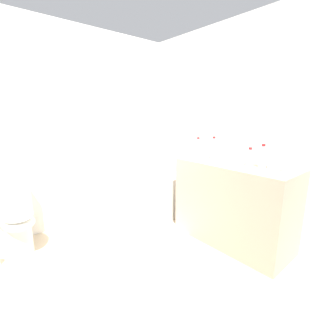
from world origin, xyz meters
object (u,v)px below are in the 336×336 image
Objects in this scene: water_bottle_2 at (214,148)px; soap_dish at (203,157)px; water_bottle_0 at (198,148)px; water_bottle_3 at (250,157)px; sink_faucet at (239,158)px; water_bottle_1 at (263,157)px; bathtub at (131,198)px; drinking_glass_1 at (271,163)px; drinking_glass_0 at (286,167)px; sink_basin at (229,161)px; bath_mat at (160,237)px; toilet at (16,219)px.

soap_dish is at bearing 108.51° from water_bottle_2.
water_bottle_0 is 0.67m from water_bottle_3.
water_bottle_0 is at bearing 108.45° from sink_faucet.
water_bottle_1 is at bearing -88.56° from water_bottle_0.
bathtub is at bearing 121.18° from sink_faucet.
water_bottle_0 is at bearing 95.08° from drinking_glass_1.
drinking_glass_0 is 0.83× the size of drinking_glass_1.
drinking_glass_1 is at bearing 74.13° from drinking_glass_0.
drinking_glass_1 is at bearing -74.82° from sink_basin.
drinking_glass_0 is (0.57, -1.70, 0.63)m from bathtub.
drinking_glass_0 reaches higher than soap_dish.
soap_dish is (-0.04, 0.12, -0.11)m from water_bottle_2.
bath_mat is at bearing 155.96° from water_bottle_2.
soap_dish is (-0.04, 0.57, -0.07)m from water_bottle_3.
water_bottle_3 reaches higher than toilet.
water_bottle_2 is 0.66m from drinking_glass_1.
sink_faucet is 1.27m from bath_mat.
water_bottle_2 is at bearing -71.49° from soap_dish.
water_bottle_1 reaches higher than sink_faucet.
sink_basin is 0.47m from water_bottle_0.
sink_basin is 0.35m from water_bottle_1.
water_bottle_0 is at bearing 62.68° from toilet.
drinking_glass_0 reaches higher than sink_basin.
water_bottle_2 is 3.16× the size of drinking_glass_0.
water_bottle_1 reaches higher than sink_basin.
sink_basin is at bearing 98.77° from water_bottle_1.
water_bottle_1 is at bearing -112.00° from sink_faucet.
water_bottle_2 is at bearing -57.41° from bathtub.
water_bottle_0 reaches higher than sink_basin.
water_bottle_1 reaches higher than drinking_glass_0.
water_bottle_2 is 0.46m from water_bottle_3.
water_bottle_1 reaches higher than bath_mat.
water_bottle_1 reaches higher than toilet.
water_bottle_2 reaches higher than soap_dish.
water_bottle_0 is 0.87m from drinking_glass_1.
water_bottle_2 reaches higher than sink_basin.
water_bottle_1 is 0.23m from drinking_glass_0.
drinking_glass_0 is at bearing -89.14° from water_bottle_3.
water_bottle_1 is 0.33× the size of bath_mat.
sink_basin is 3.90× the size of drinking_glass_0.
soap_dish is at bearing 113.74° from sink_faucet.
sink_basin is at bearing 51.12° from toilet.
bathtub is at bearing 128.38° from water_bottle_0.
sink_faucet is (0.69, -1.14, 0.62)m from bathtub.
water_bottle_0 is 1.28× the size of water_bottle_3.
toilet is 3.86× the size of water_bottle_3.
toilet is at bearing 156.54° from water_bottle_0.
bath_mat is at bearing 174.57° from water_bottle_0.
sink_faucet is 0.30m from water_bottle_2.
drinking_glass_0 is at bearing -105.87° from drinking_glass_1.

